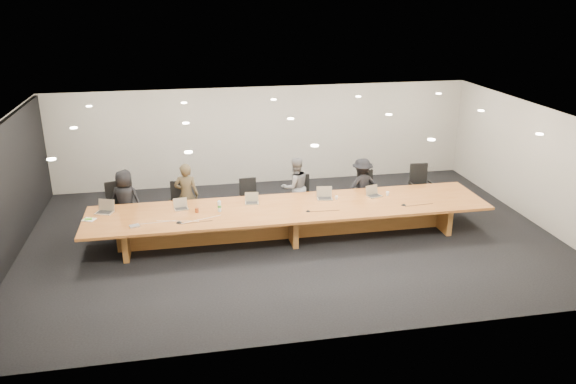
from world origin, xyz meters
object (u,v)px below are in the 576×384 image
at_px(person_b, 187,195).
at_px(av_box, 135,226).
at_px(chair_mid_left, 250,199).
at_px(laptop_d, 325,193).
at_px(water_bottle, 219,206).
at_px(paper_cup_near, 336,198).
at_px(paper_cup_far, 387,194).
at_px(chair_mid_right, 301,196).
at_px(laptop_a, 104,207).
at_px(mic_center, 308,211).
at_px(chair_far_left, 119,207).
at_px(mic_right, 404,205).
at_px(laptop_e, 375,191).
at_px(amber_mug, 197,210).
at_px(laptop_b, 181,204).
at_px(person_d, 362,186).
at_px(laptop_c, 252,198).
at_px(chair_right, 368,191).
at_px(mic_left, 179,222).
at_px(chair_far_right, 421,186).
at_px(person_c, 295,187).
at_px(conference_table, 290,216).
at_px(person_a, 126,201).

relative_size(person_b, av_box, 7.87).
bearing_deg(chair_mid_left, av_box, -150.27).
relative_size(laptop_d, water_bottle, 1.47).
xyz_separation_m(paper_cup_near, paper_cup_far, (1.25, 0.00, 0.01)).
relative_size(chair_mid_right, water_bottle, 4.26).
bearing_deg(paper_cup_near, chair_mid_left, 151.31).
distance_m(laptop_a, mic_center, 4.47).
xyz_separation_m(chair_mid_right, mic_center, (-0.19, -1.62, 0.25)).
xyz_separation_m(chair_far_left, mic_right, (6.38, -1.57, 0.18)).
height_order(chair_mid_left, laptop_e, laptop_e).
bearing_deg(amber_mug, chair_mid_right, 25.00).
bearing_deg(laptop_b, person_d, 2.31).
relative_size(laptop_d, paper_cup_far, 3.89).
bearing_deg(laptop_c, amber_mug, -158.76).
bearing_deg(chair_right, paper_cup_far, -92.73).
relative_size(mic_left, mic_right, 1.11).
distance_m(chair_mid_left, laptop_d, 1.96).
relative_size(chair_far_right, mic_center, 10.57).
xyz_separation_m(chair_mid_left, person_c, (1.13, -0.06, 0.26)).
distance_m(amber_mug, mic_center, 2.45).
distance_m(av_box, mic_center, 3.71).
distance_m(conference_table, chair_mid_right, 1.38).
relative_size(person_d, paper_cup_near, 18.05).
xyz_separation_m(chair_far_right, person_d, (-1.64, -0.11, 0.15)).
height_order(water_bottle, mic_center, water_bottle).
distance_m(laptop_c, laptop_e, 2.91).
relative_size(mic_center, mic_right, 0.92).
height_order(laptop_d, paper_cup_far, laptop_d).
bearing_deg(conference_table, person_a, 163.00).
height_order(person_d, paper_cup_far, person_d).
xyz_separation_m(chair_right, person_a, (-5.94, -0.13, 0.22)).
height_order(conference_table, chair_far_left, chair_far_left).
xyz_separation_m(paper_cup_far, mic_center, (-2.07, -0.62, -0.03)).
xyz_separation_m(chair_mid_right, av_box, (-3.90, -1.76, 0.25)).
height_order(chair_far_right, laptop_c, chair_far_right).
distance_m(laptop_e, paper_cup_near, 0.93).
distance_m(chair_mid_right, laptop_a, 4.69).
xyz_separation_m(laptop_b, laptop_e, (4.50, -0.03, 0.01)).
relative_size(chair_far_right, laptop_b, 3.72).
height_order(person_b, person_d, person_b).
relative_size(chair_far_right, person_b, 0.72).
xyz_separation_m(av_box, mic_center, (3.71, 0.14, -0.00)).
height_order(chair_far_right, laptop_e, chair_far_right).
relative_size(laptop_a, laptop_c, 1.18).
xyz_separation_m(conference_table, person_c, (0.37, 1.27, 0.24)).
bearing_deg(person_a, amber_mug, 164.30).
bearing_deg(laptop_b, laptop_d, -8.15).
bearing_deg(chair_mid_right, chair_far_left, -169.21).
relative_size(person_d, laptop_e, 4.38).
height_order(person_c, laptop_a, person_c).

